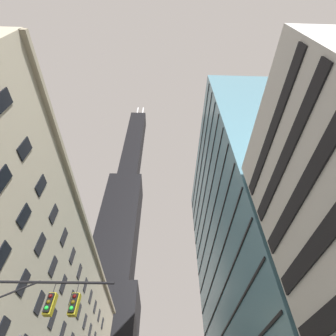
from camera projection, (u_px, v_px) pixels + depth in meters
station_building at (21, 323)px, 35.99m from camera, size 14.78×71.75×27.95m
dark_skyscraper at (115, 252)px, 114.36m from camera, size 26.41×26.41×205.76m
glass_office_midrise at (260, 240)px, 42.42m from camera, size 16.94×37.69×51.19m
traffic_signal_mast at (21, 325)px, 11.79m from camera, size 6.92×0.63×7.78m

